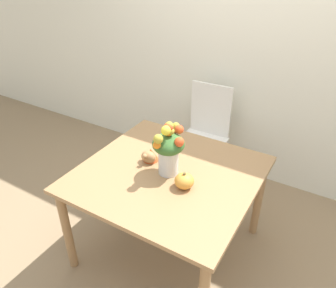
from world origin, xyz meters
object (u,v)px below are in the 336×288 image
object	(u,v)px
flower_vase	(168,149)
pumpkin	(184,181)
turkey_figurine	(150,155)
dining_chair_near_window	(204,135)

from	to	relation	value
flower_vase	pumpkin	bearing A→B (deg)	-26.89
pumpkin	turkey_figurine	bearing A→B (deg)	158.57
turkey_figurine	dining_chair_near_window	distance (m)	0.96
pumpkin	dining_chair_near_window	distance (m)	1.14
flower_vase	turkey_figurine	distance (m)	0.24
pumpkin	turkey_figurine	distance (m)	0.37
flower_vase	dining_chair_near_window	bearing A→B (deg)	100.27
turkey_figurine	dining_chair_near_window	size ratio (longest dim) A/B	0.16
pumpkin	flower_vase	bearing A→B (deg)	153.11
flower_vase	turkey_figurine	size ratio (longest dim) A/B	2.53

